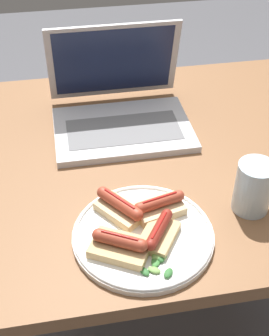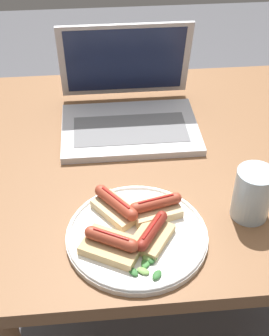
% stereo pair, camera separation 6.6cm
% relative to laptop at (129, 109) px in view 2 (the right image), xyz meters
% --- Properties ---
extents(ground_plane, '(6.00, 6.00, 0.00)m').
position_rel_laptop_xyz_m(ground_plane, '(0.11, -0.14, -0.79)').
color(ground_plane, '#4C4C51').
extents(desk, '(1.02, 0.86, 0.75)m').
position_rel_laptop_xyz_m(desk, '(0.11, -0.14, -0.14)').
color(desk, brown).
rests_on(desk, ground_plane).
extents(laptop, '(0.35, 0.30, 0.24)m').
position_rel_laptop_xyz_m(laptop, '(0.00, 0.00, 0.00)').
color(laptop, '#B7B7BC').
rests_on(laptop, desk).
extents(plate, '(0.28, 0.28, 0.02)m').
position_rel_laptop_xyz_m(plate, '(-0.02, -0.41, -0.03)').
color(plate, white).
rests_on(plate, desk).
extents(sausage_toast_left, '(0.11, 0.08, 0.04)m').
position_rel_laptop_xyz_m(sausage_toast_left, '(0.03, -0.36, -0.01)').
color(sausage_toast_left, '#D6B784').
rests_on(sausage_toast_left, plate).
extents(sausage_toast_middle, '(0.13, 0.12, 0.05)m').
position_rel_laptop_xyz_m(sausage_toast_middle, '(-0.07, -0.45, -0.01)').
color(sausage_toast_middle, tan).
rests_on(sausage_toast_middle, plate).
extents(sausage_toast_right, '(0.10, 0.11, 0.04)m').
position_rel_laptop_xyz_m(sausage_toast_right, '(0.01, -0.43, -0.01)').
color(sausage_toast_right, tan).
rests_on(sausage_toast_right, plate).
extents(sausage_toast_extra, '(0.11, 0.12, 0.05)m').
position_rel_laptop_xyz_m(sausage_toast_extra, '(-0.06, -0.35, -0.01)').
color(sausage_toast_extra, '#D6B784').
rests_on(sausage_toast_extra, plate).
extents(salad_pile, '(0.07, 0.07, 0.01)m').
position_rel_laptop_xyz_m(salad_pile, '(-0.01, -0.49, -0.03)').
color(salad_pile, '#709E4C').
rests_on(salad_pile, plate).
extents(drinking_glass, '(0.08, 0.08, 0.12)m').
position_rel_laptop_xyz_m(drinking_glass, '(0.22, -0.37, 0.01)').
color(drinking_glass, silver).
rests_on(drinking_glass, desk).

